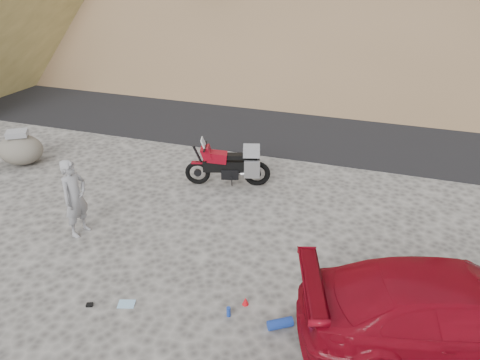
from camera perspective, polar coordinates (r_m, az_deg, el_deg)
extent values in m
plane|color=#484542|center=(10.77, -8.73, -8.61)|extent=(140.00, 140.00, 0.00)
cube|color=black|center=(18.27, 3.54, 7.73)|extent=(120.00, 7.00, 0.05)
torus|color=black|center=(13.20, -5.17, 0.89)|extent=(0.72, 0.32, 0.71)
cylinder|color=black|center=(13.20, -5.17, 0.89)|extent=(0.22, 0.12, 0.21)
torus|color=black|center=(13.11, 2.08, 0.78)|extent=(0.76, 0.35, 0.75)
cylinder|color=black|center=(13.11, 2.08, 0.78)|extent=(0.25, 0.15, 0.24)
cylinder|color=black|center=(13.01, -4.87, 2.44)|extent=(0.40, 0.17, 0.87)
cylinder|color=black|center=(12.82, -4.28, 4.07)|extent=(0.23, 0.65, 0.05)
cube|color=black|center=(13.02, -1.69, 1.76)|extent=(1.31, 0.60, 0.32)
cube|color=black|center=(13.11, -1.21, 0.92)|extent=(0.55, 0.44, 0.30)
cube|color=maroon|center=(12.92, -2.81, 2.84)|extent=(0.63, 0.46, 0.33)
cube|color=maroon|center=(12.89, -4.11, 3.38)|extent=(0.41, 0.44, 0.38)
cube|color=silver|center=(12.79, -4.49, 4.51)|extent=(0.21, 0.34, 0.27)
cube|color=black|center=(12.88, -0.52, 2.90)|extent=(0.63, 0.39, 0.13)
cube|color=black|center=(12.89, 1.30, 2.70)|extent=(0.41, 0.29, 0.11)
cube|color=silver|center=(12.73, 1.47, 1.28)|extent=(0.45, 0.24, 0.48)
cube|color=silver|center=(13.24, 1.49, 2.38)|extent=(0.45, 0.24, 0.48)
cube|color=gray|center=(12.80, 1.41, 3.57)|extent=(0.53, 0.47, 0.28)
cube|color=maroon|center=(13.06, -5.23, 2.15)|extent=(0.35, 0.21, 0.04)
cylinder|color=black|center=(13.03, -1.01, -0.19)|extent=(0.09, 0.22, 0.39)
cylinder|color=silver|center=(12.94, 1.13, 0.78)|extent=(0.50, 0.23, 0.14)
imported|color=gray|center=(11.88, -18.73, -6.05)|extent=(0.56, 0.76, 1.91)
imported|color=maroon|center=(9.37, 23.65, -17.92)|extent=(5.56, 3.49, 1.50)
ellipsoid|color=#5C594F|center=(15.83, -25.16, 3.38)|extent=(1.68, 1.56, 0.90)
cube|color=gray|center=(15.63, -25.56, 5.16)|extent=(0.81, 0.76, 0.18)
cylinder|color=#19389B|center=(8.90, 4.92, -17.04)|extent=(0.49, 0.41, 0.19)
cylinder|color=#19389B|center=(9.07, -1.41, -15.76)|extent=(0.10, 0.10, 0.21)
cone|color=red|center=(9.30, 0.67, -14.54)|extent=(0.15, 0.15, 0.17)
cube|color=black|center=(9.76, -17.87, -14.28)|extent=(0.15, 0.13, 0.04)
cube|color=#8CB7D8|center=(9.61, -13.68, -14.47)|extent=(0.37, 0.32, 0.01)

